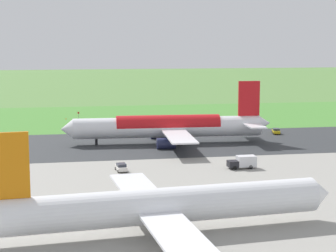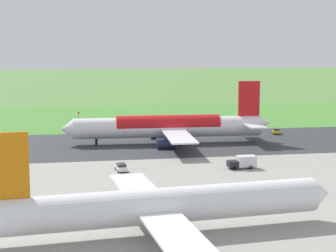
{
  "view_description": "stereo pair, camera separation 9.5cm",
  "coord_description": "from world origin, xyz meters",
  "px_view_note": "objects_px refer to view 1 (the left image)",
  "views": [
    {
      "loc": [
        22.01,
        141.25,
        25.82
      ],
      "look_at": [
        -2.79,
        0.0,
        4.5
      ],
      "focal_mm": 60.78,
      "sensor_mm": 36.0,
      "label": 1
    },
    {
      "loc": [
        21.92,
        141.27,
        25.82
      ],
      "look_at": [
        -2.79,
        0.0,
        4.5
      ],
      "focal_mm": 60.78,
      "sensor_mm": 36.0,
      "label": 2
    }
  ],
  "objects_px": {
    "service_truck_fuel": "(243,162)",
    "airliner_parked_mid": "(160,205)",
    "service_car_followme": "(276,131)",
    "no_stopping_sign": "(78,115)",
    "airliner_main": "(169,127)",
    "traffic_cone_orange": "(66,118)",
    "service_car_ops": "(121,167)"
  },
  "relations": [
    {
      "from": "service_truck_fuel",
      "to": "no_stopping_sign",
      "type": "xyz_separation_m",
      "value": [
        31.82,
        -81.98,
        0.07
      ]
    },
    {
      "from": "airliner_main",
      "to": "traffic_cone_orange",
      "type": "height_order",
      "value": "airliner_main"
    },
    {
      "from": "service_truck_fuel",
      "to": "no_stopping_sign",
      "type": "bearing_deg",
      "value": -68.78
    },
    {
      "from": "airliner_parked_mid",
      "to": "airliner_main",
      "type": "bearing_deg",
      "value": -101.17
    },
    {
      "from": "service_car_ops",
      "to": "traffic_cone_orange",
      "type": "height_order",
      "value": "service_car_ops"
    },
    {
      "from": "service_car_ops",
      "to": "no_stopping_sign",
      "type": "bearing_deg",
      "value": -85.04
    },
    {
      "from": "service_car_followme",
      "to": "no_stopping_sign",
      "type": "relative_size",
      "value": 1.82
    },
    {
      "from": "airliner_parked_mid",
      "to": "service_truck_fuel",
      "type": "height_order",
      "value": "airliner_parked_mid"
    },
    {
      "from": "service_truck_fuel",
      "to": "airliner_parked_mid",
      "type": "bearing_deg",
      "value": 57.68
    },
    {
      "from": "airliner_main",
      "to": "traffic_cone_orange",
      "type": "xyz_separation_m",
      "value": [
        26.28,
        -50.88,
        -4.08
      ]
    },
    {
      "from": "service_car_followme",
      "to": "service_car_ops",
      "type": "relative_size",
      "value": 1.02
    },
    {
      "from": "no_stopping_sign",
      "to": "traffic_cone_orange",
      "type": "bearing_deg",
      "value": -5.48
    },
    {
      "from": "service_car_ops",
      "to": "airliner_parked_mid",
      "type": "bearing_deg",
      "value": 92.52
    },
    {
      "from": "airliner_parked_mid",
      "to": "traffic_cone_orange",
      "type": "xyz_separation_m",
      "value": [
        12.83,
        -119.0,
        -3.76
      ]
    },
    {
      "from": "airliner_main",
      "to": "no_stopping_sign",
      "type": "bearing_deg",
      "value": -66.35
    },
    {
      "from": "airliner_parked_mid",
      "to": "service_car_followme",
      "type": "relative_size",
      "value": 11.29
    },
    {
      "from": "service_car_ops",
      "to": "service_car_followme",
      "type": "bearing_deg",
      "value": -140.52
    },
    {
      "from": "service_truck_fuel",
      "to": "traffic_cone_orange",
      "type": "height_order",
      "value": "service_truck_fuel"
    },
    {
      "from": "airliner_parked_mid",
      "to": "service_truck_fuel",
      "type": "distance_m",
      "value": 43.42
    },
    {
      "from": "service_truck_fuel",
      "to": "service_car_ops",
      "type": "relative_size",
      "value": 1.34
    },
    {
      "from": "service_car_followme",
      "to": "no_stopping_sign",
      "type": "bearing_deg",
      "value": -36.97
    },
    {
      "from": "service_car_ops",
      "to": "no_stopping_sign",
      "type": "height_order",
      "value": "no_stopping_sign"
    },
    {
      "from": "airliner_parked_mid",
      "to": "service_car_ops",
      "type": "relative_size",
      "value": 11.57
    },
    {
      "from": "airliner_main",
      "to": "service_car_ops",
      "type": "relative_size",
      "value": 12.36
    },
    {
      "from": "service_truck_fuel",
      "to": "traffic_cone_orange",
      "type": "xyz_separation_m",
      "value": [
        36.0,
        -82.38,
        -1.13
      ]
    },
    {
      "from": "service_truck_fuel",
      "to": "service_car_ops",
      "type": "distance_m",
      "value": 24.95
    },
    {
      "from": "airliner_main",
      "to": "airliner_parked_mid",
      "type": "height_order",
      "value": "airliner_main"
    },
    {
      "from": "traffic_cone_orange",
      "to": "service_car_followme",
      "type": "bearing_deg",
      "value": 144.78
    },
    {
      "from": "airliner_main",
      "to": "service_truck_fuel",
      "type": "distance_m",
      "value": 33.1
    },
    {
      "from": "service_truck_fuel",
      "to": "service_car_ops",
      "type": "xyz_separation_m",
      "value": [
        24.87,
        -1.91,
        -0.56
      ]
    },
    {
      "from": "no_stopping_sign",
      "to": "traffic_cone_orange",
      "type": "height_order",
      "value": "no_stopping_sign"
    },
    {
      "from": "no_stopping_sign",
      "to": "airliner_parked_mid",
      "type": "bearing_deg",
      "value": 94.17
    }
  ]
}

